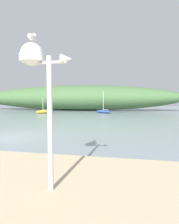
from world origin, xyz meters
TOP-DOWN VIEW (x-y plane):
  - ground_plane at (0.00, 0.00)m, footprint 120.00×120.00m
  - distant_hill at (-3.74, 28.93)m, footprint 46.52×10.21m
  - mast_structure at (4.87, -6.11)m, footprint 1.23×0.56m
  - seagull_on_radar at (4.74, -6.09)m, footprint 0.14×0.36m
  - sailboat_west_reach at (-6.73, 18.32)m, footprint 2.19×2.50m
  - sailboat_far_right at (3.40, 21.11)m, footprint 3.62×3.65m

SIDE VIEW (x-z plane):
  - ground_plane at x=0.00m, z-range 0.00..0.00m
  - sailboat_far_right at x=3.40m, z-range -1.61..2.19m
  - sailboat_west_reach at x=-6.73m, z-range -1.00..1.60m
  - distant_hill at x=-3.74m, z-range 0.00..5.58m
  - mast_structure at x=4.87m, z-range 1.33..4.74m
  - seagull_on_radar at x=4.74m, z-range 3.62..3.87m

